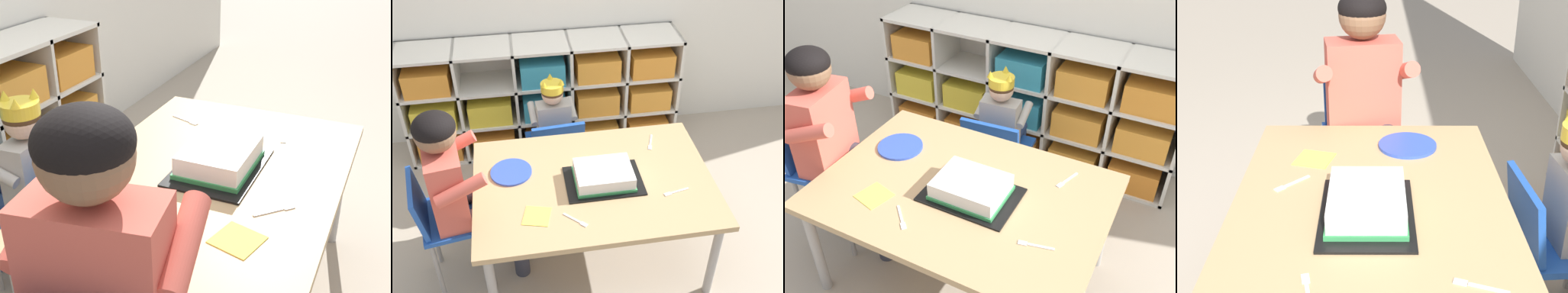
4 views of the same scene
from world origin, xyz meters
The scene contains 10 objects.
activity_table centered at (0.00, 0.00, 0.51)m, with size 1.25×0.87×0.56m.
classroom_chair_blue centered at (-0.13, 0.61, 0.34)m, with size 0.38×0.35×0.57m.
classroom_chair_adult_side centered at (-0.78, -0.05, 0.46)m, with size 0.39×0.38×0.72m.
adult_helper_seated centered at (-0.67, -0.03, 0.68)m, with size 0.46×0.44×1.09m.
birthday_cake_on_tray centered at (0.05, -0.01, 0.60)m, with size 0.40×0.28×0.09m.
paper_plate_stack centered at (-0.42, 0.14, 0.56)m, with size 0.22×0.22×0.01m, color blue.
paper_napkin_square centered at (-0.32, -0.21, 0.56)m, with size 0.13×0.13×0.00m, color #F4DB4C.
fork_near_child_seat centered at (0.39, -0.15, 0.56)m, with size 0.14×0.04×0.00m.
fork_near_cake_tray centered at (0.38, 0.26, 0.56)m, with size 0.06×0.14×0.00m.
fork_scattered_mid_table centered at (-0.13, -0.27, 0.56)m, with size 0.11×0.11×0.00m.
Camera 4 is at (1.45, 0.01, 1.45)m, focal length 50.63 mm.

